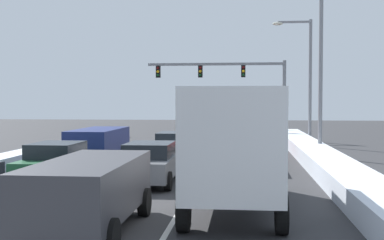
# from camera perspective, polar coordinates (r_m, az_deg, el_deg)

# --- Properties ---
(ground_plane) EXTENTS (120.00, 120.00, 0.00)m
(ground_plane) POSITION_cam_1_polar(r_m,az_deg,el_deg) (19.56, -4.40, -6.78)
(ground_plane) COLOR #333335
(lane_stripe_between_right_lane_and_center_lane) EXTENTS (0.14, 38.38, 0.01)m
(lane_stripe_between_right_lane_and_center_lane) POSITION_cam_1_polar(r_m,az_deg,el_deg) (22.77, 1.41, -5.49)
(lane_stripe_between_right_lane_and_center_lane) COLOR silver
(lane_stripe_between_right_lane_and_center_lane) RESTS_ON ground
(lane_stripe_between_center_lane_and_left_lane) EXTENTS (0.14, 38.38, 0.01)m
(lane_stripe_between_center_lane_and_left_lane) POSITION_cam_1_polar(r_m,az_deg,el_deg) (23.28, -6.99, -5.34)
(lane_stripe_between_center_lane_and_left_lane) COLOR silver
(lane_stripe_between_center_lane_and_left_lane) RESTS_ON ground
(snow_bank_right_shoulder) EXTENTS (1.66, 38.38, 0.73)m
(snow_bank_right_shoulder) POSITION_cam_1_polar(r_m,az_deg,el_deg) (22.93, 14.78, -4.60)
(snow_bank_right_shoulder) COLOR silver
(snow_bank_right_shoulder) RESTS_ON ground
(snow_bank_left_shoulder) EXTENTS (1.27, 38.38, 0.65)m
(snow_bank_left_shoulder) POSITION_cam_1_polar(r_m,az_deg,el_deg) (24.96, -18.97, -4.19)
(snow_bank_left_shoulder) COLOR silver
(snow_bank_left_shoulder) RESTS_ON ground
(box_truck_right_lane_nearest) EXTENTS (2.53, 7.20, 3.36)m
(box_truck_right_lane_nearest) POSITION_cam_1_polar(r_m,az_deg,el_deg) (13.97, 4.82, -2.54)
(box_truck_right_lane_nearest) COLOR #B7BABF
(box_truck_right_lane_nearest) RESTS_ON ground
(sedan_tan_right_lane_second) EXTENTS (2.00, 4.50, 1.51)m
(sedan_tan_right_lane_second) POSITION_cam_1_polar(r_m,az_deg,el_deg) (22.39, 5.59, -3.67)
(sedan_tan_right_lane_second) COLOR #937F60
(sedan_tan_right_lane_second) RESTS_ON ground
(suv_red_right_lane_third) EXTENTS (2.16, 4.90, 1.67)m
(suv_red_right_lane_third) POSITION_cam_1_polar(r_m,az_deg,el_deg) (28.40, 5.63, -1.92)
(suv_red_right_lane_third) COLOR maroon
(suv_red_right_lane_third) RESTS_ON ground
(suv_charcoal_center_lane_nearest) EXTENTS (2.16, 4.90, 1.67)m
(suv_charcoal_center_lane_nearest) POSITION_cam_1_polar(r_m,az_deg,el_deg) (12.02, -11.55, -7.59)
(suv_charcoal_center_lane_nearest) COLOR #38383D
(suv_charcoal_center_lane_nearest) RESTS_ON ground
(sedan_gray_center_lane_second) EXTENTS (2.00, 4.50, 1.51)m
(sedan_gray_center_lane_second) POSITION_cam_1_polar(r_m,az_deg,el_deg) (18.71, -4.74, -4.83)
(sedan_gray_center_lane_second) COLOR slate
(sedan_gray_center_lane_second) RESTS_ON ground
(sedan_white_center_lane_third) EXTENTS (2.00, 4.50, 1.51)m
(sedan_white_center_lane_third) POSITION_cam_1_polar(r_m,az_deg,el_deg) (24.74, -1.85, -3.10)
(sedan_white_center_lane_third) COLOR silver
(sedan_white_center_lane_third) RESTS_ON ground
(sedan_green_left_lane_second) EXTENTS (2.00, 4.50, 1.51)m
(sedan_green_left_lane_second) POSITION_cam_1_polar(r_m,az_deg,el_deg) (19.30, -14.97, -4.68)
(sedan_green_left_lane_second) COLOR #1E5633
(sedan_green_left_lane_second) RESTS_ON ground
(suv_navy_left_lane_third) EXTENTS (2.16, 4.90, 1.67)m
(suv_navy_left_lane_third) POSITION_cam_1_polar(r_m,az_deg,el_deg) (25.10, -10.53, -2.49)
(suv_navy_left_lane_third) COLOR navy
(suv_navy_left_lane_third) RESTS_ON ground
(traffic_light_gantry) EXTENTS (10.94, 0.47, 6.20)m
(traffic_light_gantry) POSITION_cam_1_polar(r_m,az_deg,el_deg) (39.97, 4.93, 4.61)
(traffic_light_gantry) COLOR slate
(traffic_light_gantry) RESTS_ON ground
(street_lamp_right_mid) EXTENTS (2.66, 0.36, 8.90)m
(street_lamp_right_mid) POSITION_cam_1_polar(r_m,az_deg,el_deg) (28.07, 13.70, 6.68)
(street_lamp_right_mid) COLOR gray
(street_lamp_right_mid) RESTS_ON ground
(street_lamp_right_far) EXTENTS (2.66, 0.36, 8.52)m
(street_lamp_right_far) POSITION_cam_1_polar(r_m,az_deg,el_deg) (35.01, 12.69, 5.46)
(street_lamp_right_far) COLOR gray
(street_lamp_right_far) RESTS_ON ground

